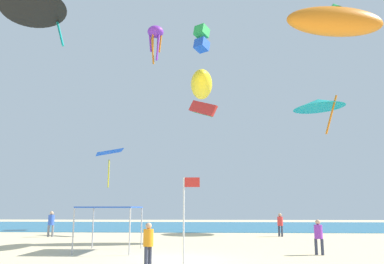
{
  "coord_description": "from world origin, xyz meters",
  "views": [
    {
      "loc": [
        1.49,
        -17.28,
        2.19
      ],
      "look_at": [
        0.08,
        9.99,
        7.48
      ],
      "focal_mm": 36.56,
      "sensor_mm": 36.0,
      "label": 1
    }
  ],
  "objects_px": {
    "person_near_tent": "(280,223)",
    "kite_delta_black": "(34,4)",
    "person_leftmost": "(51,222)",
    "kite_inflatable_yellow": "(202,85)",
    "kite_octopus_purple": "(156,34)",
    "kite_inflatable_orange": "(335,21)",
    "kite_parafoil_red": "(203,109)",
    "kite_diamond_blue": "(109,154)",
    "person_central": "(148,241)",
    "banner_flag": "(186,213)",
    "canopy_tent": "(111,209)",
    "kite_delta_teal": "(319,104)",
    "kite_box_green": "(202,39)",
    "person_rightmost": "(318,234)"
  },
  "relations": [
    {
      "from": "banner_flag",
      "to": "kite_parafoil_red",
      "type": "height_order",
      "value": "kite_parafoil_red"
    },
    {
      "from": "kite_delta_teal",
      "to": "kite_diamond_blue",
      "type": "relative_size",
      "value": 1.48
    },
    {
      "from": "canopy_tent",
      "to": "kite_inflatable_orange",
      "type": "relative_size",
      "value": 0.39
    },
    {
      "from": "kite_octopus_purple",
      "to": "kite_delta_black",
      "type": "distance_m",
      "value": 22.93
    },
    {
      "from": "banner_flag",
      "to": "kite_box_green",
      "type": "bearing_deg",
      "value": 90.12
    },
    {
      "from": "kite_delta_teal",
      "to": "banner_flag",
      "type": "bearing_deg",
      "value": 138.65
    },
    {
      "from": "canopy_tent",
      "to": "kite_inflatable_orange",
      "type": "height_order",
      "value": "kite_inflatable_orange"
    },
    {
      "from": "kite_inflatable_yellow",
      "to": "canopy_tent",
      "type": "bearing_deg",
      "value": -47.84
    },
    {
      "from": "person_leftmost",
      "to": "kite_parafoil_red",
      "type": "height_order",
      "value": "kite_parafoil_red"
    },
    {
      "from": "kite_delta_teal",
      "to": "kite_delta_black",
      "type": "distance_m",
      "value": 25.78
    },
    {
      "from": "person_near_tent",
      "to": "kite_parafoil_red",
      "type": "bearing_deg",
      "value": 30.92
    },
    {
      "from": "canopy_tent",
      "to": "kite_box_green",
      "type": "xyz_separation_m",
      "value": [
        4.25,
        20.22,
        18.49
      ]
    },
    {
      "from": "person_near_tent",
      "to": "kite_delta_black",
      "type": "relative_size",
      "value": 0.33
    },
    {
      "from": "person_leftmost",
      "to": "kite_delta_black",
      "type": "distance_m",
      "value": 16.04
    },
    {
      "from": "person_central",
      "to": "banner_flag",
      "type": "height_order",
      "value": "banner_flag"
    },
    {
      "from": "person_rightmost",
      "to": "kite_inflatable_orange",
      "type": "distance_m",
      "value": 18.34
    },
    {
      "from": "kite_delta_teal",
      "to": "kite_box_green",
      "type": "bearing_deg",
      "value": 53.81
    },
    {
      "from": "person_central",
      "to": "person_rightmost",
      "type": "relative_size",
      "value": 1.0
    },
    {
      "from": "person_leftmost",
      "to": "banner_flag",
      "type": "distance_m",
      "value": 19.45
    },
    {
      "from": "person_rightmost",
      "to": "kite_diamond_blue",
      "type": "xyz_separation_m",
      "value": [
        -15.7,
        20.5,
        6.71
      ]
    },
    {
      "from": "person_near_tent",
      "to": "canopy_tent",
      "type": "bearing_deg",
      "value": 101.65
    },
    {
      "from": "person_rightmost",
      "to": "kite_inflatable_yellow",
      "type": "distance_m",
      "value": 12.07
    },
    {
      "from": "kite_delta_teal",
      "to": "kite_inflatable_orange",
      "type": "height_order",
      "value": "kite_inflatable_orange"
    },
    {
      "from": "person_rightmost",
      "to": "kite_parafoil_red",
      "type": "height_order",
      "value": "kite_parafoil_red"
    },
    {
      "from": "person_central",
      "to": "kite_box_green",
      "type": "height_order",
      "value": "kite_box_green"
    },
    {
      "from": "banner_flag",
      "to": "kite_delta_black",
      "type": "bearing_deg",
      "value": 146.25
    },
    {
      "from": "kite_inflatable_yellow",
      "to": "banner_flag",
      "type": "bearing_deg",
      "value": -3.38
    },
    {
      "from": "kite_inflatable_yellow",
      "to": "person_rightmost",
      "type": "bearing_deg",
      "value": 44.82
    },
    {
      "from": "person_near_tent",
      "to": "kite_inflatable_orange",
      "type": "xyz_separation_m",
      "value": [
        4.37,
        -2.84,
        15.23
      ]
    },
    {
      "from": "kite_octopus_purple",
      "to": "kite_delta_black",
      "type": "height_order",
      "value": "kite_octopus_purple"
    },
    {
      "from": "person_leftmost",
      "to": "kite_octopus_purple",
      "type": "relative_size",
      "value": 0.44
    },
    {
      "from": "person_rightmost",
      "to": "kite_delta_black",
      "type": "xyz_separation_m",
      "value": [
        -15.44,
        1.28,
        13.01
      ]
    },
    {
      "from": "person_leftmost",
      "to": "kite_inflatable_yellow",
      "type": "distance_m",
      "value": 15.73
    },
    {
      "from": "canopy_tent",
      "to": "kite_diamond_blue",
      "type": "bearing_deg",
      "value": 105.5
    },
    {
      "from": "kite_inflatable_yellow",
      "to": "kite_delta_black",
      "type": "bearing_deg",
      "value": -68.95
    },
    {
      "from": "person_near_tent",
      "to": "kite_delta_black",
      "type": "xyz_separation_m",
      "value": [
        -15.64,
        -10.56,
        12.93
      ]
    },
    {
      "from": "kite_inflatable_yellow",
      "to": "kite_octopus_purple",
      "type": "height_order",
      "value": "kite_octopus_purple"
    },
    {
      "from": "kite_inflatable_orange",
      "to": "person_leftmost",
      "type": "bearing_deg",
      "value": -13.69
    },
    {
      "from": "kite_box_green",
      "to": "person_leftmost",
      "type": "bearing_deg",
      "value": -102.56
    },
    {
      "from": "person_leftmost",
      "to": "kite_diamond_blue",
      "type": "xyz_separation_m",
      "value": [
        1.68,
        9.81,
        6.54
      ]
    },
    {
      "from": "kite_octopus_purple",
      "to": "kite_box_green",
      "type": "xyz_separation_m",
      "value": [
        5.36,
        -1.25,
        -1.28
      ]
    },
    {
      "from": "kite_inflatable_orange",
      "to": "kite_diamond_blue",
      "type": "bearing_deg",
      "value": -38.85
    },
    {
      "from": "person_near_tent",
      "to": "kite_octopus_purple",
      "type": "height_order",
      "value": "kite_octopus_purple"
    },
    {
      "from": "person_near_tent",
      "to": "banner_flag",
      "type": "xyz_separation_m",
      "value": [
        -6.17,
        -16.89,
        0.96
      ]
    },
    {
      "from": "kite_box_green",
      "to": "kite_octopus_purple",
      "type": "bearing_deg",
      "value": -158.4
    },
    {
      "from": "person_rightmost",
      "to": "kite_inflatable_orange",
      "type": "relative_size",
      "value": 0.2
    },
    {
      "from": "person_leftmost",
      "to": "kite_delta_black",
      "type": "relative_size",
      "value": 0.36
    },
    {
      "from": "person_near_tent",
      "to": "kite_box_green",
      "type": "distance_m",
      "value": 22.56
    },
    {
      "from": "person_leftmost",
      "to": "person_central",
      "type": "relative_size",
      "value": 1.18
    },
    {
      "from": "canopy_tent",
      "to": "kite_inflatable_yellow",
      "type": "xyz_separation_m",
      "value": [
        4.62,
        4.43,
        8.04
      ]
    }
  ]
}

